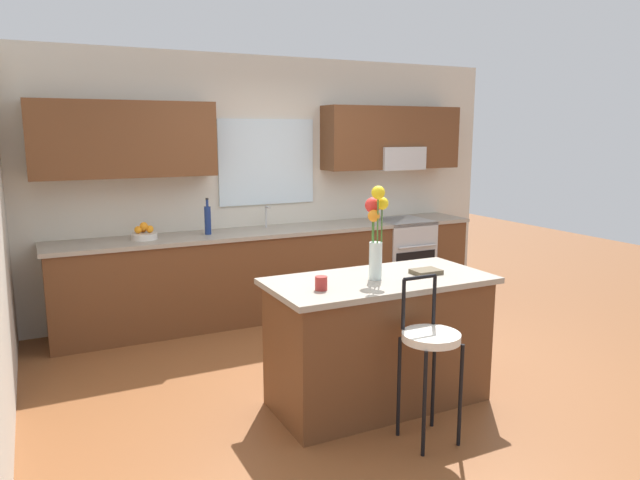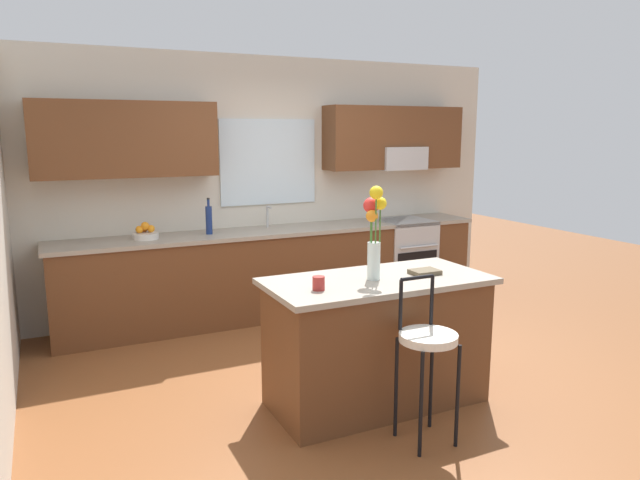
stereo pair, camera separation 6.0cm
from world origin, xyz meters
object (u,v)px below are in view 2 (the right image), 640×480
cookbook (425,272)px  bottle_olive_oil (209,219)px  mug_ceramic (319,283)px  fruit_bowl_oranges (145,233)px  oven_range (403,259)px  bar_stool_near (427,345)px  kitchen_island (377,341)px  flower_vase (374,227)px

cookbook → bottle_olive_oil: bottle_olive_oil is taller
mug_ceramic → fruit_bowl_oranges: 2.45m
oven_range → bar_stool_near: size_ratio=0.88×
kitchen_island → cookbook: cookbook is taller
kitchen_island → bottle_olive_oil: bearing=104.7°
cookbook → fruit_bowl_oranges: bearing=124.3°
mug_ceramic → flower_vase: bearing=11.0°
flower_vase → oven_range: bearing=52.2°
flower_vase → bottle_olive_oil: size_ratio=1.80×
oven_range → mug_ceramic: bearing=-133.3°
kitchen_island → bottle_olive_oil: 2.40m
oven_range → fruit_bowl_oranges: bearing=179.4°
cookbook → mug_ceramic: bearing=-176.3°
oven_range → fruit_bowl_oranges: (-2.89, 0.03, 0.51)m
kitchen_island → bottle_olive_oil: (-0.59, 2.24, 0.60)m
oven_range → cookbook: 2.67m
flower_vase → bottle_olive_oil: bearing=103.6°
kitchen_island → fruit_bowl_oranges: 2.60m
bottle_olive_oil → bar_stool_near: bearing=-78.3°
bar_stool_near → fruit_bowl_oranges: (-1.20, 2.84, 0.34)m
bar_stool_near → bottle_olive_oil: bearing=101.7°
oven_range → fruit_bowl_oranges: size_ratio=3.83×
cookbook → fruit_bowl_oranges: fruit_bowl_oranges is taller
bar_stool_near → kitchen_island: bearing=90.0°
kitchen_island → bar_stool_near: size_ratio=1.51×
oven_range → kitchen_island: same height
kitchen_island → fruit_bowl_oranges: fruit_bowl_oranges is taller
oven_range → flower_vase: size_ratio=1.42×
oven_range → bottle_olive_oil: 2.35m
bar_stool_near → bottle_olive_oil: (-0.59, 2.84, 0.43)m
flower_vase → fruit_bowl_oranges: flower_vase is taller
oven_range → fruit_bowl_oranges: 2.93m
cookbook → fruit_bowl_oranges: 2.78m
mug_ceramic → cookbook: (0.87, 0.06, -0.03)m
kitchen_island → flower_vase: size_ratio=2.42×
flower_vase → cookbook: 0.54m
bar_stool_near → flower_vase: bearing=94.3°
flower_vase → bottle_olive_oil: (-0.55, 2.26, -0.22)m
bottle_olive_oil → mug_ceramic: bearing=-87.9°
cookbook → bottle_olive_oil: bearing=112.6°
mug_ceramic → bottle_olive_oil: 2.35m
oven_range → cookbook: bearing=-120.3°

